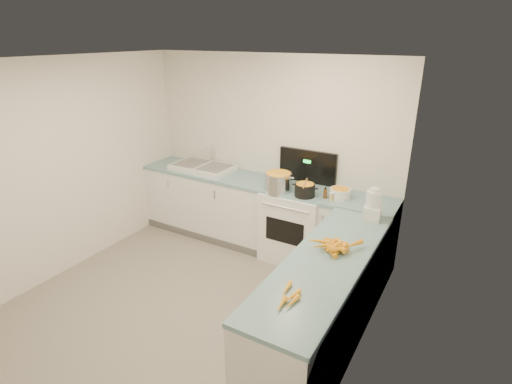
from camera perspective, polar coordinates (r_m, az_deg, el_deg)
The scene contains 19 objects.
floor at distance 4.41m, azimuth -11.07°, elevation -16.78°, with size 3.50×4.00×0.00m, color gray, non-canonical shape.
ceiling at distance 3.48m, azimuth -14.13°, elevation 17.58°, with size 3.50×4.00×0.00m, color silver, non-canonical shape.
wall_back at distance 5.32m, azimuth 2.06°, elevation 5.71°, with size 3.50×2.50×0.00m, color silver, non-canonical shape.
wall_left at distance 5.06m, azimuth -27.36°, elevation 2.41°, with size 4.00×2.50×0.00m, color silver, non-canonical shape.
wall_right at distance 2.98m, azimuth 13.82°, elevation -8.35°, with size 4.00×2.50×0.00m, color silver, non-canonical shape.
counter_back at distance 5.34m, azimuth 0.43°, elevation -3.13°, with size 3.50×0.62×0.94m.
counter_right at distance 3.72m, azimuth 9.56°, elevation -15.68°, with size 0.62×2.20×0.94m.
stove at distance 5.11m, azimuth 5.74°, elevation -4.43°, with size 0.76×0.65×1.36m.
sink at distance 5.63m, azimuth -7.55°, elevation 3.53°, with size 0.86×0.52×0.31m.
steel_pot at distance 4.82m, azimuth 3.21°, elevation 1.36°, with size 0.33×0.33×0.24m, color silver.
black_pot at distance 4.69m, azimuth 6.98°, elevation 0.17°, with size 0.24×0.24×0.17m, color black.
wooden_spoon at distance 4.66m, azimuth 7.03°, elevation 1.26°, with size 0.01×0.01×0.33m, color #AD7A47.
mixing_bowl at distance 4.71m, azimuth 11.91°, elevation -0.17°, with size 0.24×0.24×0.11m, color white.
extract_bottle at distance 4.67m, azimuth 9.85°, elevation -0.23°, with size 0.04×0.04×0.11m, color #593319.
spice_jar at distance 4.62m, azimuth 10.70°, elevation -0.72°, with size 0.05×0.05×0.08m, color #E5B266.
food_processor at distance 4.22m, azimuth 16.37°, elevation -1.93°, with size 0.19×0.22×0.34m.
carrot_pile at distance 3.60m, azimuth 11.29°, elevation -7.56°, with size 0.44×0.37×0.09m.
peeled_carrots at distance 2.95m, azimuth 4.62°, elevation -14.80°, with size 0.16×0.35×0.04m.
peelings at distance 5.71m, azimuth -9.80°, elevation 4.09°, with size 0.20×0.15×0.01m.
Camera 1 is at (2.39, -2.52, 2.71)m, focal length 28.00 mm.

